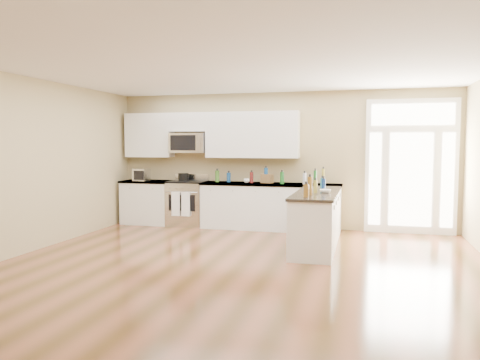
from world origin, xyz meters
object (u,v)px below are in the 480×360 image
Objects in this scene: stockpot at (184,177)px; peninsula_cabinet at (317,222)px; toaster_oven at (141,175)px; kitchen_range at (187,203)px.

peninsula_cabinet is at bearing -27.11° from stockpot.
peninsula_cabinet is 10.24× the size of stockpot.
stockpot is 0.73× the size of toaster_oven.
stockpot is 0.91m from toaster_oven.
kitchen_range is 4.77× the size of stockpot.
stockpot is at bearing 21.75° from toaster_oven.
kitchen_range reaches higher than peninsula_cabinet.
toaster_oven reaches higher than kitchen_range.
toaster_oven is (-0.88, -0.22, 0.04)m from stockpot.
peninsula_cabinet is at bearing -10.93° from toaster_oven.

